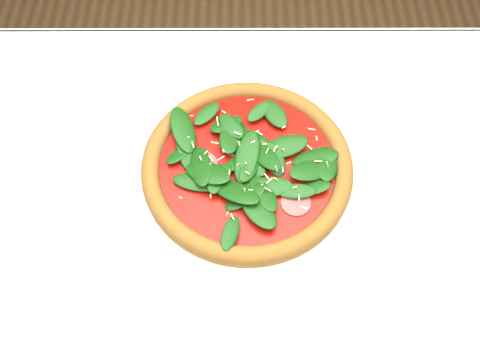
{
  "coord_description": "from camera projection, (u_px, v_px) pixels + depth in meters",
  "views": [
    {
      "loc": [
        -0.03,
        -0.36,
        1.48
      ],
      "look_at": [
        -0.03,
        0.06,
        0.77
      ],
      "focal_mm": 40.0,
      "sensor_mm": 36.0,
      "label": 1
    }
  ],
  "objects": [
    {
      "name": "dining_table",
      "position": [
        259.0,
        245.0,
        0.9
      ],
      "size": [
        1.21,
        0.81,
        0.75
      ],
      "color": "silver",
      "rests_on": "ground"
    },
    {
      "name": "plate",
      "position": [
        247.0,
        172.0,
        0.84
      ],
      "size": [
        0.38,
        0.38,
        0.02
      ],
      "color": "white",
      "rests_on": "dining_table"
    },
    {
      "name": "ground",
      "position": [
        252.0,
        342.0,
        1.45
      ],
      "size": [
        6.0,
        6.0,
        0.0
      ],
      "primitive_type": "plane",
      "color": "brown",
      "rests_on": "ground"
    },
    {
      "name": "pizza",
      "position": [
        247.0,
        165.0,
        0.82
      ],
      "size": [
        0.35,
        0.35,
        0.04
      ],
      "rotation": [
        0.0,
        0.0,
        0.06
      ],
      "color": "olive",
      "rests_on": "plate"
    }
  ]
}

